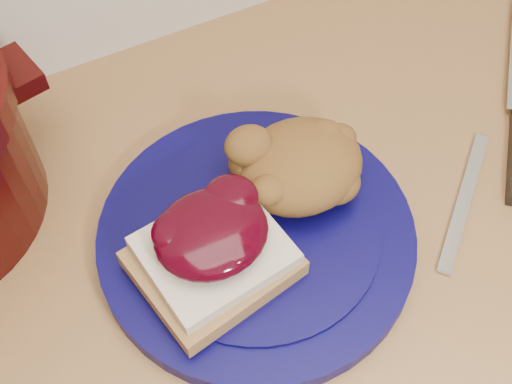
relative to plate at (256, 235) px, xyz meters
name	(u,v)px	position (x,y,z in m)	size (l,w,h in m)	color
base_cabinet	(278,376)	(0.04, 0.01, -0.48)	(4.00, 0.60, 0.86)	beige
plate	(256,235)	(0.00, 0.00, 0.00)	(0.30, 0.30, 0.02)	#07043D
sandwich	(212,249)	(-0.05, -0.02, 0.04)	(0.15, 0.13, 0.06)	olive
stuffing_mound	(300,166)	(0.06, 0.02, 0.04)	(0.12, 0.11, 0.06)	brown
butter_knife	(464,199)	(0.21, -0.06, -0.01)	(0.18, 0.01, 0.00)	silver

